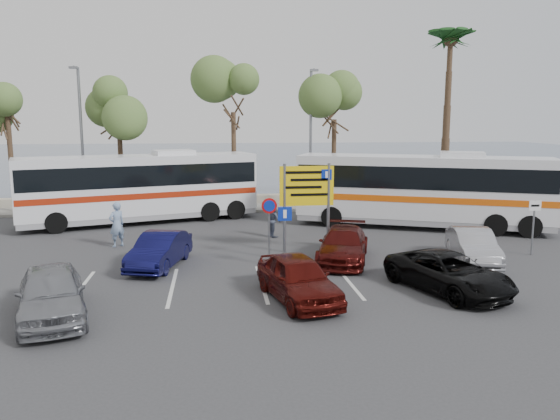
{
  "coord_description": "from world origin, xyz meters",
  "views": [
    {
      "loc": [
        -2.7,
        -18.27,
        5.35
      ],
      "look_at": [
        -0.11,
        3.0,
        1.77
      ],
      "focal_mm": 35.0,
      "sensor_mm": 36.0,
      "label": 1
    }
  ],
  "objects": [
    {
      "name": "tree_right",
      "position": [
        4.5,
        14.0,
        6.17
      ],
      "size": [
        3.2,
        3.2,
        7.4
      ],
      "color": "#382619",
      "rests_on": "kerb_strip"
    },
    {
      "name": "street_lamp_left",
      "position": [
        -10.0,
        13.52,
        4.6
      ],
      "size": [
        0.45,
        1.15,
        8.01
      ],
      "color": "slate",
      "rests_on": "kerb_strip"
    },
    {
      "name": "palm_tree",
      "position": [
        11.5,
        14.0,
        9.87
      ],
      "size": [
        4.8,
        4.8,
        11.2
      ],
      "color": "#382619",
      "rests_on": "kerb_strip"
    },
    {
      "name": "sign_taxi",
      "position": [
        9.8,
        1.49,
        1.42
      ],
      "size": [
        0.5,
        0.07,
        2.2
      ],
      "color": "slate",
      "rests_on": "ground"
    },
    {
      "name": "tree_mid",
      "position": [
        -1.5,
        14.0,
        6.65
      ],
      "size": [
        3.2,
        3.2,
        8.0
      ],
      "color": "#382619",
      "rests_on": "kerb_strip"
    },
    {
      "name": "lane_markings",
      "position": [
        -1.14,
        -1.0,
        0.0
      ],
      "size": [
        12.02,
        4.2,
        0.01
      ],
      "primitive_type": null,
      "color": "silver",
      "rests_on": "ground"
    },
    {
      "name": "coach_bus_left",
      "position": [
        -6.5,
        10.5,
        1.73
      ],
      "size": [
        12.2,
        6.09,
        3.74
      ],
      "color": "silver",
      "rests_on": "ground"
    },
    {
      "name": "direction_sign",
      "position": [
        1.0,
        3.2,
        2.43
      ],
      "size": [
        2.2,
        0.12,
        3.6
      ],
      "color": "slate",
      "rests_on": "ground"
    },
    {
      "name": "pedestrian_near",
      "position": [
        -6.81,
        5.0,
        0.96
      ],
      "size": [
        0.83,
        0.79,
        1.91
      ],
      "primitive_type": "imported",
      "rotation": [
        0.0,
        0.0,
        3.82
      ],
      "color": "#7F97B8",
      "rests_on": "ground"
    },
    {
      "name": "ground",
      "position": [
        0.0,
        0.0,
        0.0
      ],
      "size": [
        120.0,
        120.0,
        0.0
      ],
      "primitive_type": "plane",
      "color": "#353537",
      "rests_on": "ground"
    },
    {
      "name": "coach_bus_right",
      "position": [
        7.5,
        7.46,
        1.76
      ],
      "size": [
        12.21,
        7.1,
        3.79
      ],
      "color": "silver",
      "rests_on": "ground"
    },
    {
      "name": "car_silver_a",
      "position": [
        -7.12,
        -3.5,
        0.72
      ],
      "size": [
        2.78,
        4.53,
        1.44
      ],
      "primitive_type": "imported",
      "rotation": [
        0.0,
        0.0,
        0.27
      ],
      "color": "gray",
      "rests_on": "ground"
    },
    {
      "name": "street_lamp_right",
      "position": [
        3.0,
        13.52,
        4.6
      ],
      "size": [
        0.45,
        1.15,
        8.01
      ],
      "color": "slate",
      "rests_on": "kerb_strip"
    },
    {
      "name": "sea",
      "position": [
        0.0,
        60.0,
        0.01
      ],
      "size": [
        140.0,
        140.0,
        0.0
      ],
      "primitive_type": "plane",
      "color": "#415169",
      "rests_on": "ground"
    },
    {
      "name": "car_maroon",
      "position": [
        2.13,
        1.5,
        0.63
      ],
      "size": [
        3.01,
        4.67,
        1.26
      ],
      "primitive_type": "imported",
      "rotation": [
        0.0,
        0.0,
        -0.31
      ],
      "color": "#450D0B",
      "rests_on": "ground"
    },
    {
      "name": "car_blue",
      "position": [
        -4.72,
        1.5,
        0.63
      ],
      "size": [
        2.26,
        4.02,
        1.25
      ],
      "primitive_type": "imported",
      "rotation": [
        0.0,
        0.0,
        -0.26
      ],
      "color": "#0D0D3F",
      "rests_on": "ground"
    },
    {
      "name": "kerb_strip",
      "position": [
        0.0,
        14.0,
        0.07
      ],
      "size": [
        44.0,
        2.4,
        0.15
      ],
      "primitive_type": "cube",
      "color": "gray",
      "rests_on": "ground"
    },
    {
      "name": "tree_left",
      "position": [
        -8.0,
        14.0,
        6.0
      ],
      "size": [
        3.2,
        3.2,
        7.2
      ],
      "color": "#382619",
      "rests_on": "kerb_strip"
    },
    {
      "name": "seawall",
      "position": [
        0.0,
        16.0,
        0.3
      ],
      "size": [
        48.0,
        0.8,
        0.6
      ],
      "primitive_type": "cube",
      "color": "#AAA088",
      "rests_on": "ground"
    },
    {
      "name": "car_red",
      "position": [
        -0.27,
        -2.8,
        0.68
      ],
      "size": [
        2.47,
        4.26,
        1.36
      ],
      "primitive_type": "imported",
      "rotation": [
        0.0,
        0.0,
        0.23
      ],
      "color": "#4D0E0B",
      "rests_on": "ground"
    },
    {
      "name": "tree_far_left",
      "position": [
        -14.0,
        14.0,
        6.33
      ],
      "size": [
        3.2,
        3.2,
        7.6
      ],
      "color": "#382619",
      "rests_on": "kerb_strip"
    },
    {
      "name": "sign_parking",
      "position": [
        -0.2,
        0.79,
        1.47
      ],
      "size": [
        0.5,
        0.07,
        2.25
      ],
      "color": "slate",
      "rests_on": "ground"
    },
    {
      "name": "suv_black",
      "position": [
        4.53,
        -2.56,
        0.61
      ],
      "size": [
        3.43,
        4.81,
        1.22
      ],
      "primitive_type": "imported",
      "rotation": [
        0.0,
        0.0,
        0.36
      ],
      "color": "black",
      "rests_on": "ground"
    },
    {
      "name": "car_silver_b",
      "position": [
        6.93,
        0.72,
        0.64
      ],
      "size": [
        2.17,
        4.06,
        1.27
      ],
      "primitive_type": "imported",
      "rotation": [
        0.0,
        0.0,
        -0.22
      ],
      "color": "#9B9BA0",
      "rests_on": "ground"
    },
    {
      "name": "pedestrian_far",
      "position": [
        0.0,
        6.19,
        0.78
      ],
      "size": [
        0.73,
        0.86,
        1.55
      ],
      "primitive_type": "imported",
      "rotation": [
        0.0,
        0.0,
        1.77
      ],
      "color": "#353C50",
      "rests_on": "ground"
    },
    {
      "name": "sign_no_stop",
      "position": [
        -0.6,
        2.38,
        1.58
      ],
      "size": [
        0.6,
        0.08,
        2.35
      ],
      "color": "slate",
      "rests_on": "ground"
    }
  ]
}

